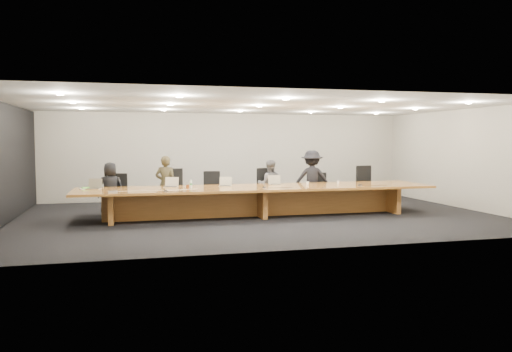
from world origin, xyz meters
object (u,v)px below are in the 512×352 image
(chair_right, at_px, (320,189))
(chair_left, at_px, (174,190))
(laptop_b, at_px, (171,182))
(person_c, at_px, (270,184))
(laptop_d, at_px, (275,180))
(paper_cup_near, at_px, (308,183))
(mic_left, at_px, (166,191))
(mic_right, at_px, (360,185))
(av_box, at_px, (113,192))
(chair_far_left, at_px, (118,193))
(chair_mid_left, at_px, (212,191))
(paper_cup_far, at_px, (338,182))
(mic_center, at_px, (264,187))
(amber_mug, at_px, (188,187))
(person_a, at_px, (111,189))
(water_bottle, at_px, (191,184))
(chair_mid_right, at_px, (269,188))
(laptop_c, at_px, (225,181))
(laptop_a, at_px, (94,184))
(chair_far_right, at_px, (368,185))
(person_b, at_px, (166,184))
(conference_table, at_px, (259,196))
(person_d, at_px, (312,179))

(chair_right, bearing_deg, chair_left, -166.22)
(laptop_b, bearing_deg, person_c, 36.02)
(laptop_d, bearing_deg, paper_cup_near, -9.18)
(laptop_d, xyz_separation_m, mic_left, (-2.93, -1.01, -0.12))
(mic_right, bearing_deg, av_box, -177.90)
(chair_far_left, relative_size, chair_mid_left, 0.98)
(paper_cup_near, bearing_deg, chair_right, 54.00)
(chair_left, bearing_deg, paper_cup_far, -12.81)
(chair_right, bearing_deg, chair_far_left, -165.64)
(mic_center, bearing_deg, chair_left, 139.73)
(person_c, height_order, amber_mug, person_c)
(mic_center, bearing_deg, person_a, 157.70)
(chair_right, relative_size, water_bottle, 5.27)
(chair_mid_right, xyz_separation_m, amber_mug, (-2.42, -1.30, 0.21))
(laptop_c, bearing_deg, laptop_a, -162.06)
(chair_far_right, bearing_deg, water_bottle, -173.81)
(chair_mid_right, relative_size, person_b, 0.77)
(conference_table, distance_m, mic_left, 2.47)
(chair_mid_right, height_order, amber_mug, chair_mid_right)
(laptop_d, distance_m, mic_left, 3.10)
(person_d, height_order, paper_cup_far, person_d)
(chair_mid_right, xyz_separation_m, person_a, (-4.27, -0.12, 0.10))
(chair_left, xyz_separation_m, person_b, (-0.24, -0.20, 0.17))
(laptop_b, bearing_deg, chair_far_right, 27.74)
(person_d, bearing_deg, amber_mug, 34.25)
(person_b, distance_m, amber_mug, 1.27)
(chair_far_right, xyz_separation_m, mic_center, (-3.67, -1.70, 0.17))
(person_b, distance_m, laptop_a, 1.93)
(laptop_c, bearing_deg, water_bottle, -146.87)
(chair_right, distance_m, person_b, 4.43)
(paper_cup_near, distance_m, mic_center, 1.51)
(chair_far_left, relative_size, chair_mid_right, 0.92)
(person_c, xyz_separation_m, amber_mug, (-2.44, -1.28, 0.11))
(chair_mid_left, distance_m, person_d, 2.88)
(laptop_b, xyz_separation_m, paper_cup_near, (3.58, -0.08, -0.09))
(laptop_b, bearing_deg, chair_left, 98.44)
(person_d, distance_m, laptop_c, 2.84)
(mic_left, bearing_deg, mic_right, 3.14)
(mic_left, bearing_deg, chair_mid_left, 54.02)
(water_bottle, bearing_deg, person_d, 17.29)
(paper_cup_near, bearing_deg, laptop_b, 178.77)
(chair_right, relative_size, person_c, 0.73)
(chair_right, relative_size, laptop_a, 3.08)
(chair_far_left, distance_m, laptop_c, 2.87)
(person_b, distance_m, mic_center, 2.74)
(person_a, distance_m, laptop_a, 0.86)
(chair_far_right, distance_m, laptop_a, 7.78)
(water_bottle, bearing_deg, person_c, 26.33)
(person_a, distance_m, laptop_d, 4.27)
(person_a, bearing_deg, chair_far_left, -130.49)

